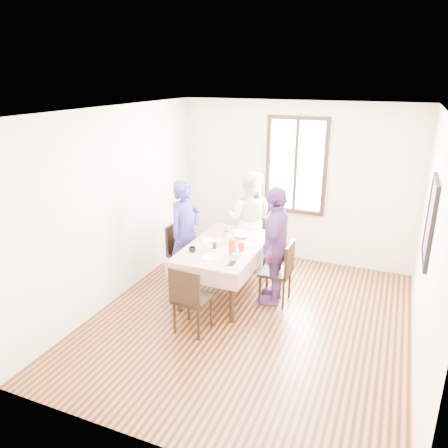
{
  "coord_description": "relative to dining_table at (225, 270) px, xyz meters",
  "views": [
    {
      "loc": [
        1.58,
        -4.73,
        3.09
      ],
      "look_at": [
        -0.59,
        0.53,
        1.1
      ],
      "focal_mm": 34.51,
      "sensor_mm": 36.0,
      "label": 1
    }
  ],
  "objects": [
    {
      "name": "plate_near",
      "position": [
        -0.03,
        -0.52,
        0.39
      ],
      "size": [
        0.2,
        0.2,
        0.01
      ],
      "primitive_type": "cylinder",
      "color": "white",
      "rests_on": "tablecloth"
    },
    {
      "name": "serving_bowl",
      "position": [
        0.12,
        0.38,
        0.41
      ],
      "size": [
        0.22,
        0.22,
        0.05
      ],
      "primitive_type": "imported",
      "rotation": [
        0.0,
        0.0,
        -0.1
      ],
      "color": "white",
      "rests_on": "tablecloth"
    },
    {
      "name": "ground",
      "position": [
        0.59,
        -0.58,
        -0.38
      ],
      "size": [
        4.5,
        4.5,
        0.0
      ],
      "primitive_type": "plane",
      "color": "black",
      "rests_on": "ground"
    },
    {
      "name": "window_frame",
      "position": [
        0.59,
        1.65,
        1.27
      ],
      "size": [
        1.02,
        0.06,
        1.62
      ],
      "primitive_type": "cube",
      "color": "black",
      "rests_on": "back_wall"
    },
    {
      "name": "person_far",
      "position": [
        0.0,
        1.05,
        0.44
      ],
      "size": [
        0.82,
        0.65,
        1.64
      ],
      "primitive_type": "imported",
      "rotation": [
        0.0,
        0.0,
        3.18
      ],
      "color": "white",
      "rests_on": "ground"
    },
    {
      "name": "chair_right",
      "position": [
        0.75,
        0.05,
        0.08
      ],
      "size": [
        0.42,
        0.42,
        0.91
      ],
      "primitive_type": "cube",
      "rotation": [
        0.0,
        0.0,
        1.56
      ],
      "color": "black",
      "rests_on": "ground"
    },
    {
      "name": "plate_right",
      "position": [
        0.32,
        0.11,
        0.39
      ],
      "size": [
        0.2,
        0.2,
        0.01
      ],
      "primitive_type": "cylinder",
      "color": "white",
      "rests_on": "tablecloth"
    },
    {
      "name": "mug_flag",
      "position": [
        0.28,
        -0.1,
        0.44
      ],
      "size": [
        0.13,
        0.13,
        0.1
      ],
      "primitive_type": "imported",
      "rotation": [
        0.0,
        0.0,
        0.3
      ],
      "color": "red",
      "rests_on": "tablecloth"
    },
    {
      "name": "smartphone",
      "position": [
        0.32,
        -0.56,
        0.39
      ],
      "size": [
        0.08,
        0.16,
        0.01
      ],
      "primitive_type": "cube",
      "color": "black",
      "rests_on": "tablecloth"
    },
    {
      "name": "butter_tub",
      "position": [
        0.32,
        -0.41,
        0.42
      ],
      "size": [
        0.12,
        0.12,
        0.06
      ],
      "primitive_type": "cylinder",
      "color": "white",
      "rests_on": "tablecloth"
    },
    {
      "name": "flower_bunch",
      "position": [
        -0.02,
        0.08,
        0.59
      ],
      "size": [
        0.09,
        0.09,
        0.1
      ],
      "primitive_type": null,
      "color": "yellow",
      "rests_on": "flower_vase"
    },
    {
      "name": "butter_lid",
      "position": [
        0.32,
        -0.41,
        0.46
      ],
      "size": [
        0.12,
        0.12,
        0.01
      ],
      "primitive_type": "cylinder",
      "color": "blue",
      "rests_on": "butter_tub"
    },
    {
      "name": "mug_green",
      "position": [
        -0.13,
        0.36,
        0.42
      ],
      "size": [
        0.12,
        0.12,
        0.07
      ],
      "primitive_type": "imported",
      "rotation": [
        0.0,
        0.0,
        -0.47
      ],
      "color": "#0C7226",
      "rests_on": "tablecloth"
    },
    {
      "name": "tablecloth",
      "position": [
        -0.0,
        0.0,
        0.38
      ],
      "size": [
        1.02,
        1.68,
        0.01
      ],
      "primitive_type": "cube",
      "color": "#570A05",
      "rests_on": "dining_table"
    },
    {
      "name": "person_left",
      "position": [
        -0.73,
        0.15,
        0.43
      ],
      "size": [
        0.56,
        0.68,
        1.61
      ],
      "primitive_type": "imported",
      "rotation": [
        0.0,
        0.0,
        1.23
      ],
      "color": "navy",
      "rests_on": "ground"
    },
    {
      "name": "chair_left",
      "position": [
        -0.75,
        0.15,
        0.08
      ],
      "size": [
        0.44,
        0.44,
        0.91
      ],
      "primitive_type": "cube",
      "rotation": [
        0.0,
        0.0,
        -1.62
      ],
      "color": "black",
      "rests_on": "ground"
    },
    {
      "name": "plate_far",
      "position": [
        -0.03,
        0.61,
        0.39
      ],
      "size": [
        0.2,
        0.2,
        0.01
      ],
      "primitive_type": "cylinder",
      "color": "white",
      "rests_on": "tablecloth"
    },
    {
      "name": "dining_table",
      "position": [
        0.0,
        0.0,
        0.0
      ],
      "size": [
        0.9,
        1.56,
        0.75
      ],
      "primitive_type": "cube",
      "color": "black",
      "rests_on": "ground"
    },
    {
      "name": "drinking_glass",
      "position": [
        -0.22,
        -0.23,
        0.43
      ],
      "size": [
        0.06,
        0.06,
        0.09
      ],
      "primitive_type": "cylinder",
      "color": "silver",
      "rests_on": "tablecloth"
    },
    {
      "name": "right_wall",
      "position": [
        2.59,
        -0.58,
        0.98
      ],
      "size": [
        0.0,
        4.5,
        4.5
      ],
      "primitive_type": "plane",
      "rotation": [
        1.57,
        0.0,
        -1.57
      ],
      "color": "beige",
      "rests_on": "ground"
    },
    {
      "name": "chair_near",
      "position": [
        0.0,
        -1.07,
        0.08
      ],
      "size": [
        0.45,
        0.45,
        0.91
      ],
      "primitive_type": "cube",
      "rotation": [
        0.0,
        0.0,
        -0.06
      ],
      "color": "black",
      "rests_on": "ground"
    },
    {
      "name": "art_poster",
      "position": [
        2.57,
        -0.28,
        1.18
      ],
      "size": [
        0.04,
        0.76,
        0.96
      ],
      "primitive_type": "cube",
      "color": "red",
      "rests_on": "right_wall"
    },
    {
      "name": "window_pane",
      "position": [
        0.59,
        1.66,
        1.27
      ],
      "size": [
        0.9,
        0.02,
        1.5
      ],
      "primitive_type": "cube",
      "color": "white",
      "rests_on": "back_wall"
    },
    {
      "name": "plate_left",
      "position": [
        -0.31,
        0.08,
        0.39
      ],
      "size": [
        0.2,
        0.2,
        0.01
      ],
      "primitive_type": "cylinder",
      "color": "white",
      "rests_on": "tablecloth"
    },
    {
      "name": "chair_far",
      "position": [
        0.0,
        1.07,
        0.08
      ],
      "size": [
        0.43,
        0.43,
        0.91
      ],
      "primitive_type": "cube",
      "rotation": [
        0.0,
        0.0,
        3.12
      ],
      "color": "black",
      "rests_on": "ground"
    },
    {
      "name": "jam_jar",
      "position": [
        -0.09,
        -0.18,
        0.43
      ],
      "size": [
        0.06,
        0.06,
        0.09
      ],
      "primitive_type": "cylinder",
      "color": "black",
      "rests_on": "tablecloth"
    },
    {
      "name": "mug_black",
      "position": [
        -0.32,
        -0.41,
        0.43
      ],
      "size": [
        0.11,
        0.11,
        0.08
      ],
      "primitive_type": "imported",
      "rotation": [
        0.0,
        0.0,
        -0.1
      ],
      "color": "black",
      "rests_on": "tablecloth"
    },
    {
      "name": "flower_vase",
      "position": [
        -0.02,
        0.08,
        0.46
      ],
      "size": [
        0.08,
        0.08,
        0.16
      ],
      "primitive_type": "cylinder",
      "color": "silver",
      "rests_on": "tablecloth"
    },
    {
      "name": "person_right",
      "position": [
        0.73,
        0.05,
        0.47
      ],
      "size": [
        0.47,
        1.02,
        1.69
      ],
      "primitive_type": "imported",
      "rotation": [
        0.0,
        0.0,
        -1.51
      ],
      "color": "#5C3173",
      "rests_on": "ground"
    },
    {
      "name": "back_wall",
      "position": [
        0.59,
        1.67,
        0.98
      ],
      "size": [
        4.0,
        0.0,
        4.0
      ],
      "primitive_type": "plane",
      "rotation": [
        1.57,
        0.0,
        0.0
      ],
      "color": "beige",
      "rests_on": "ground"
    },
    {
      "name": "juice_carton",
      "position": [
        0.21,
        -0.27,
        0.5
      ],
      "size": [
        0.07,
        0.07,
        0.23
      ],
      "primitive_type": "cube",
      "color": "red",
      "rests_on": "tablecloth"
    }
  ]
}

